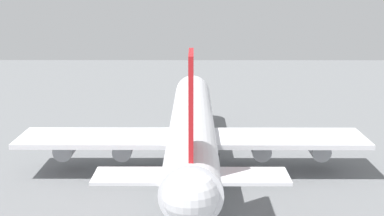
# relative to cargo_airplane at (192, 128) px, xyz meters

# --- Properties ---
(ground_plane) EXTENTS (243.21, 243.21, 0.00)m
(ground_plane) POSITION_rel_cargo_airplane_xyz_m (0.08, -0.00, -6.04)
(ground_plane) COLOR slate
(cargo_airplane) EXTENTS (60.80, 50.00, 20.05)m
(cargo_airplane) POSITION_rel_cargo_airplane_xyz_m (0.00, 0.00, 0.00)
(cargo_airplane) COLOR silver
(cargo_airplane) RESTS_ON ground_plane
(safety_cone_nose) EXTENTS (0.41, 0.41, 0.59)m
(safety_cone_nose) POSITION_rel_cargo_airplane_xyz_m (27.44, 0.13, -5.74)
(safety_cone_nose) COLOR orange
(safety_cone_nose) RESTS_ON ground_plane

